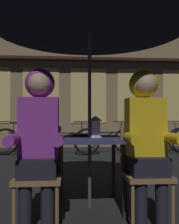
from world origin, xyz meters
The scene contains 14 objects.
ground_plane centered at (0.00, 0.00, 0.00)m, with size 60.00×60.00×0.00m, color #232326.
cafe_table centered at (0.00, 0.00, 0.64)m, with size 0.72×0.72×0.74m.
patio_umbrella centered at (0.00, 0.00, 2.06)m, with size 2.10×2.10×2.31m.
lantern centered at (0.06, -0.01, 0.86)m, with size 0.11×0.11×0.23m.
chair_left centered at (-0.48, -0.37, 0.49)m, with size 0.40×0.40×0.87m.
chair_right centered at (0.48, -0.37, 0.49)m, with size 0.40×0.40×0.87m.
person_left_hooded centered at (-0.48, -0.43, 0.85)m, with size 0.45×0.56×1.40m.
person_right_hooded centered at (0.48, -0.43, 0.85)m, with size 0.45×0.56×1.40m.
shopfront_building centered at (-0.38, 5.40, 3.09)m, with size 10.00×0.93×6.20m.
bicycle_second centered at (-1.33, 3.71, 0.35)m, with size 1.67×0.25×0.84m.
bicycle_third centered at (-0.31, 3.55, 0.35)m, with size 1.68×0.13×0.84m.
bicycle_fourth centered at (0.72, 3.66, 0.35)m, with size 1.67×0.24×0.84m.
bicycle_fifth centered at (2.17, 3.77, 0.35)m, with size 1.68×0.08×0.84m.
book centered at (-0.09, 0.19, 0.75)m, with size 0.20×0.14×0.02m, color black.
Camera 1 is at (-0.20, -2.64, 0.97)m, focal length 39.97 mm.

